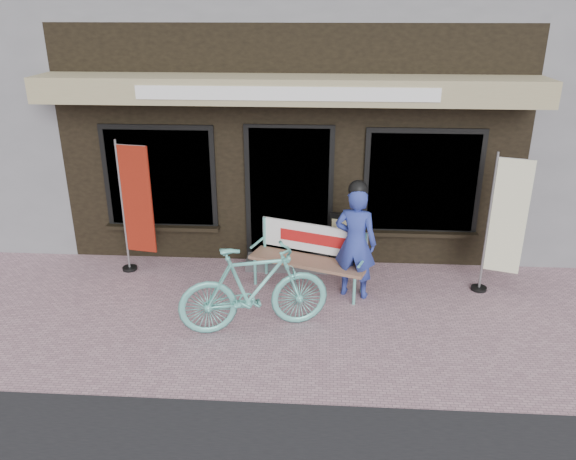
# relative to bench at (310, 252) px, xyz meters

# --- Properties ---
(ground) EXTENTS (70.00, 70.00, 0.00)m
(ground) POSITION_rel_bench_xyz_m (-0.36, -1.15, -0.54)
(ground) COLOR #AE8591
(ground) RESTS_ON ground
(storefront) EXTENTS (7.00, 6.77, 6.00)m
(storefront) POSITION_rel_bench_xyz_m (-0.36, 3.82, 2.45)
(storefront) COLOR black
(storefront) RESTS_ON ground
(bench) EXTENTS (1.74, 0.97, 0.92)m
(bench) POSITION_rel_bench_xyz_m (0.00, 0.00, 0.00)
(bench) COLOR #61BEB2
(bench) RESTS_ON ground
(person) EXTENTS (0.66, 0.52, 1.69)m
(person) POSITION_rel_bench_xyz_m (0.62, -0.23, 0.29)
(person) COLOR #2A3993
(person) RESTS_ON ground
(bicycle) EXTENTS (1.96, 1.03, 1.13)m
(bicycle) POSITION_rel_bench_xyz_m (-0.67, -1.21, 0.03)
(bicycle) COLOR #61BEB2
(bicycle) RESTS_ON ground
(nobori_red) EXTENTS (0.61, 0.26, 2.05)m
(nobori_red) POSITION_rel_bench_xyz_m (-2.61, 0.31, 0.52)
(nobori_red) COLOR gray
(nobori_red) RESTS_ON ground
(nobori_cream) EXTENTS (0.60, 0.30, 2.04)m
(nobori_cream) POSITION_rel_bench_xyz_m (2.64, -0.04, 0.51)
(nobori_cream) COLOR gray
(nobori_cream) RESTS_ON ground
(menu_stand) EXTENTS (0.48, 0.21, 0.95)m
(menu_stand) POSITION_rel_bench_xyz_m (0.51, 0.48, -0.05)
(menu_stand) COLOR black
(menu_stand) RESTS_ON ground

